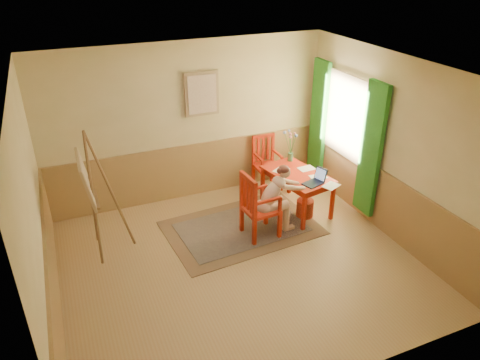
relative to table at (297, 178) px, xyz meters
name	(u,v)px	position (x,y,z in m)	size (l,w,h in m)	color
room	(239,178)	(-1.48, -0.98, 0.77)	(5.04, 4.54, 2.84)	tan
wainscot	(219,207)	(-1.48, -0.18, -0.13)	(5.00, 4.50, 1.00)	tan
window	(344,128)	(0.93, 0.12, 0.71)	(0.12, 2.01, 2.20)	white
wall_portrait	(202,94)	(-1.23, 1.23, 1.27)	(0.60, 0.05, 0.76)	tan
rug	(242,228)	(-1.09, -0.16, -0.62)	(2.51, 1.77, 0.02)	#8C7251
table	(297,178)	(0.00, 0.00, 0.00)	(0.94, 1.32, 0.72)	red
chair_left	(258,206)	(-0.95, -0.44, -0.08)	(0.54, 0.51, 1.10)	red
chair_back	(266,162)	(-0.09, 1.00, -0.12)	(0.45, 0.47, 1.01)	red
figure	(275,197)	(-0.64, -0.44, 0.01)	(0.86, 0.39, 1.15)	beige
laptop	(315,180)	(0.09, -0.41, 0.14)	(0.42, 0.32, 0.23)	#1E2338
papers	(309,175)	(0.14, -0.13, 0.09)	(0.81, 1.12, 0.00)	white
vase	(290,147)	(0.12, 0.51, 0.35)	(0.21, 0.31, 0.57)	#3F724C
wastebasket	(305,208)	(0.05, -0.24, -0.48)	(0.29, 0.29, 0.31)	#BC4128
easel	(89,184)	(-3.31, 0.11, 0.53)	(0.65, 0.87, 1.96)	olive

